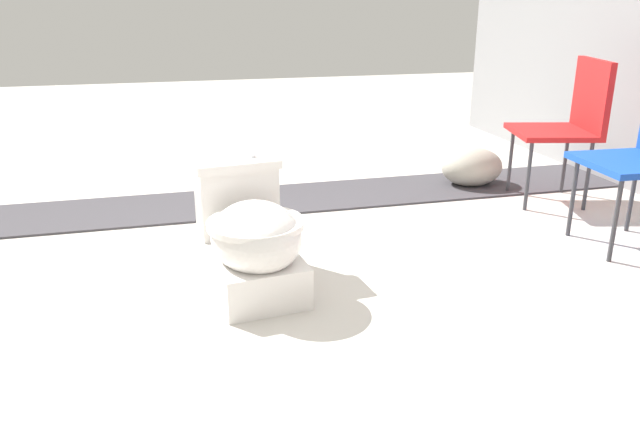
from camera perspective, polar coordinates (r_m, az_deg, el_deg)
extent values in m
plane|color=beige|center=(2.63, -7.49, -7.25)|extent=(14.00, 14.00, 0.00)
cube|color=#423F44|center=(3.80, -2.30, 1.43)|extent=(0.56, 8.00, 0.01)
cube|color=white|center=(2.66, -6.30, -4.91)|extent=(0.64, 0.41, 0.17)
ellipsoid|color=white|center=(2.50, -5.85, -2.11)|extent=(0.48, 0.41, 0.28)
cylinder|color=white|center=(2.48, -5.89, -0.91)|extent=(0.43, 0.43, 0.03)
cube|color=white|center=(2.76, -7.61, 1.22)|extent=(0.22, 0.36, 0.30)
cube|color=white|center=(2.72, -7.76, 4.59)|extent=(0.24, 0.39, 0.04)
cylinder|color=silver|center=(2.73, -6.15, 5.24)|extent=(0.02, 0.02, 0.01)
cube|color=red|center=(3.90, 20.45, 6.99)|extent=(0.53, 0.53, 0.03)
cube|color=red|center=(3.94, 23.60, 9.91)|extent=(0.44, 0.14, 0.40)
cylinder|color=#38383D|center=(3.73, 18.51, 3.26)|extent=(0.02, 0.02, 0.40)
cylinder|color=#38383D|center=(4.04, 17.01, 4.60)|extent=(0.02, 0.02, 0.40)
cylinder|color=#38383D|center=(3.86, 23.29, 3.17)|extent=(0.02, 0.02, 0.40)
cylinder|color=#38383D|center=(4.16, 21.50, 4.49)|extent=(0.02, 0.02, 0.40)
cube|color=#1947B2|center=(3.31, 26.61, 4.15)|extent=(0.46, 0.46, 0.03)
cylinder|color=#38383D|center=(3.14, 25.39, -0.57)|extent=(0.02, 0.02, 0.40)
cylinder|color=#38383D|center=(3.40, 22.11, 1.32)|extent=(0.02, 0.02, 0.40)
cylinder|color=#38383D|center=(3.60, 26.66, 1.60)|extent=(0.02, 0.02, 0.40)
ellipsoid|color=#ADA899|center=(4.16, 13.71, 4.17)|extent=(0.31, 0.40, 0.25)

